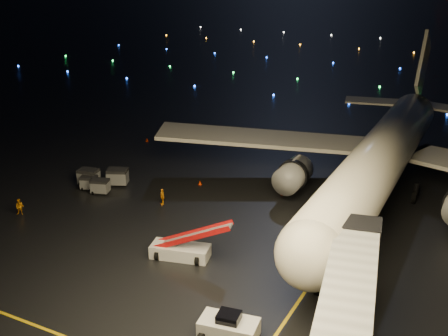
{
  "coord_description": "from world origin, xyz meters",
  "views": [
    {
      "loc": [
        23.35,
        -33.09,
        24.08
      ],
      "look_at": [
        0.16,
        12.0,
        5.0
      ],
      "focal_mm": 45.0,
      "sensor_mm": 36.0,
      "label": 1
    }
  ],
  "objects_px": {
    "crew_b": "(20,207)",
    "baggage_cart_0": "(118,177)",
    "airliner": "(389,124)",
    "baggage_cart_1": "(89,177)",
    "pushback_tug": "(229,325)",
    "belt_loader": "(180,239)",
    "crew_c": "(162,196)",
    "baggage_cart_3": "(89,183)",
    "baggage_cart_2": "(100,186)"
  },
  "relations": [
    {
      "from": "crew_b",
      "to": "baggage_cart_0",
      "type": "xyz_separation_m",
      "value": [
        3.85,
        10.79,
        0.11
      ]
    },
    {
      "from": "airliner",
      "to": "crew_b",
      "type": "distance_m",
      "value": 38.89
    },
    {
      "from": "baggage_cart_1",
      "to": "baggage_cart_0",
      "type": "bearing_deg",
      "value": 16.38
    },
    {
      "from": "pushback_tug",
      "to": "belt_loader",
      "type": "distance_m",
      "value": 11.57
    },
    {
      "from": "crew_b",
      "to": "crew_c",
      "type": "height_order",
      "value": "crew_c"
    },
    {
      "from": "crew_b",
      "to": "baggage_cart_1",
      "type": "bearing_deg",
      "value": 59.57
    },
    {
      "from": "crew_c",
      "to": "baggage_cart_0",
      "type": "height_order",
      "value": "baggage_cart_0"
    },
    {
      "from": "baggage_cart_1",
      "to": "baggage_cart_3",
      "type": "bearing_deg",
      "value": -58.89
    },
    {
      "from": "airliner",
      "to": "baggage_cart_3",
      "type": "xyz_separation_m",
      "value": [
        -28.89,
        -14.61,
        -6.76
      ]
    },
    {
      "from": "pushback_tug",
      "to": "crew_b",
      "type": "xyz_separation_m",
      "value": [
        -27.17,
        7.68,
        -0.1
      ]
    },
    {
      "from": "crew_b",
      "to": "baggage_cart_1",
      "type": "relative_size",
      "value": 0.78
    },
    {
      "from": "crew_c",
      "to": "baggage_cart_1",
      "type": "distance_m",
      "value": 10.33
    },
    {
      "from": "pushback_tug",
      "to": "belt_loader",
      "type": "relative_size",
      "value": 0.54
    },
    {
      "from": "airliner",
      "to": "baggage_cart_1",
      "type": "relative_size",
      "value": 24.43
    },
    {
      "from": "pushback_tug",
      "to": "baggage_cart_1",
      "type": "bearing_deg",
      "value": 138.63
    },
    {
      "from": "crew_c",
      "to": "baggage_cart_1",
      "type": "height_order",
      "value": "baggage_cart_1"
    },
    {
      "from": "baggage_cart_1",
      "to": "baggage_cart_3",
      "type": "xyz_separation_m",
      "value": [
        0.87,
        -0.99,
        -0.17
      ]
    },
    {
      "from": "airliner",
      "to": "baggage_cart_3",
      "type": "distance_m",
      "value": 33.07
    },
    {
      "from": "airliner",
      "to": "baggage_cart_0",
      "type": "distance_m",
      "value": 30.18
    },
    {
      "from": "crew_c",
      "to": "baggage_cart_0",
      "type": "distance_m",
      "value": 7.7
    },
    {
      "from": "crew_b",
      "to": "baggage_cart_0",
      "type": "distance_m",
      "value": 11.46
    },
    {
      "from": "crew_c",
      "to": "baggage_cart_2",
      "type": "height_order",
      "value": "crew_c"
    },
    {
      "from": "crew_b",
      "to": "pushback_tug",
      "type": "bearing_deg",
      "value": -40.55
    },
    {
      "from": "belt_loader",
      "to": "baggage_cart_2",
      "type": "height_order",
      "value": "belt_loader"
    },
    {
      "from": "airliner",
      "to": "baggage_cart_2",
      "type": "relative_size",
      "value": 28.39
    },
    {
      "from": "baggage_cart_1",
      "to": "baggage_cart_2",
      "type": "relative_size",
      "value": 1.16
    },
    {
      "from": "belt_loader",
      "to": "baggage_cart_1",
      "type": "distance_m",
      "value": 19.99
    },
    {
      "from": "pushback_tug",
      "to": "baggage_cart_3",
      "type": "height_order",
      "value": "pushback_tug"
    },
    {
      "from": "airliner",
      "to": "crew_c",
      "type": "distance_m",
      "value": 25.07
    },
    {
      "from": "baggage_cart_2",
      "to": "baggage_cart_3",
      "type": "xyz_separation_m",
      "value": [
        -1.82,
        0.34,
        -0.04
      ]
    },
    {
      "from": "pushback_tug",
      "to": "baggage_cart_3",
      "type": "distance_m",
      "value": 30.02
    },
    {
      "from": "airliner",
      "to": "baggage_cart_0",
      "type": "bearing_deg",
      "value": -156.11
    },
    {
      "from": "airliner",
      "to": "pushback_tug",
      "type": "xyz_separation_m",
      "value": [
        -3.51,
        -30.64,
        -6.57
      ]
    },
    {
      "from": "crew_b",
      "to": "crew_c",
      "type": "xyz_separation_m",
      "value": [
        11.23,
        8.59,
        0.04
      ]
    },
    {
      "from": "belt_loader",
      "to": "baggage_cart_3",
      "type": "relative_size",
      "value": 4.14
    },
    {
      "from": "crew_c",
      "to": "crew_b",
      "type": "bearing_deg",
      "value": -102.13
    },
    {
      "from": "airliner",
      "to": "baggage_cart_2",
      "type": "xyz_separation_m",
      "value": [
        -27.07,
        -14.95,
        -6.72
      ]
    },
    {
      "from": "baggage_cart_0",
      "to": "belt_loader",
      "type": "bearing_deg",
      "value": -59.47
    },
    {
      "from": "baggage_cart_2",
      "to": "pushback_tug",
      "type": "bearing_deg",
      "value": -51.31
    },
    {
      "from": "airliner",
      "to": "crew_b",
      "type": "bearing_deg",
      "value": -143.69
    },
    {
      "from": "pushback_tug",
      "to": "baggage_cart_0",
      "type": "bearing_deg",
      "value": 133.2
    },
    {
      "from": "airliner",
      "to": "crew_b",
      "type": "height_order",
      "value": "airliner"
    },
    {
      "from": "airliner",
      "to": "baggage_cart_2",
      "type": "distance_m",
      "value": 31.64
    },
    {
      "from": "baggage_cart_0",
      "to": "baggage_cart_2",
      "type": "xyz_separation_m",
      "value": [
        -0.23,
        -2.79,
        -0.15
      ]
    },
    {
      "from": "belt_loader",
      "to": "baggage_cart_3",
      "type": "bearing_deg",
      "value": 140.25
    },
    {
      "from": "airliner",
      "to": "baggage_cart_1",
      "type": "xyz_separation_m",
      "value": [
        -29.76,
        -13.62,
        -6.59
      ]
    },
    {
      "from": "pushback_tug",
      "to": "baggage_cart_1",
      "type": "distance_m",
      "value": 31.28
    },
    {
      "from": "baggage_cart_1",
      "to": "baggage_cart_2",
      "type": "bearing_deg",
      "value": -36.43
    },
    {
      "from": "pushback_tug",
      "to": "baggage_cart_2",
      "type": "height_order",
      "value": "pushback_tug"
    },
    {
      "from": "belt_loader",
      "to": "baggage_cart_2",
      "type": "distance_m",
      "value": 17.0
    }
  ]
}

